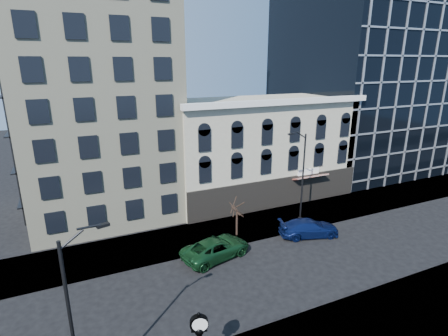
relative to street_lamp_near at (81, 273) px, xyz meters
name	(u,v)px	position (x,y,z in m)	size (l,w,h in m)	color
ground	(222,286)	(9.45, 5.84, -7.28)	(160.00, 160.00, 0.00)	black
sidewalk_far	(188,239)	(9.45, 13.84, -7.22)	(160.00, 6.00, 0.12)	gray
cream_tower	(89,30)	(3.34, 24.72, 12.04)	(15.90, 15.40, 42.50)	beige
victorian_row	(258,148)	(21.45, 21.73, -1.29)	(22.60, 11.19, 12.50)	beige
glass_office	(358,77)	(41.45, 26.74, 6.72)	(20.00, 20.15, 28.00)	black
street_lamp_near	(81,273)	(0.00, 0.00, 0.00)	(2.42, 0.82, 9.49)	black
street_lamp_far	(299,153)	(20.74, 12.43, 0.34)	(2.57, 0.54, 9.94)	black
bare_tree_far	(237,205)	(14.03, 12.55, -4.03)	(2.42, 2.42, 4.16)	#322219
car_far_a	(216,248)	(10.67, 9.80, -6.42)	(2.86, 6.20, 1.72)	#143F1E
car_far_b	(309,228)	(20.43, 9.67, -6.44)	(2.35, 5.78, 1.68)	#0C194C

